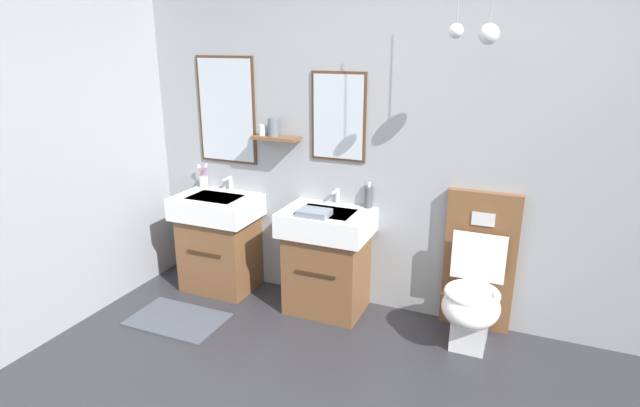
{
  "coord_description": "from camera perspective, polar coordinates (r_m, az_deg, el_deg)",
  "views": [
    {
      "loc": [
        0.58,
        -1.72,
        1.95
      ],
      "look_at": [
        -0.79,
        1.51,
        0.84
      ],
      "focal_mm": 28.74,
      "sensor_mm": 36.0,
      "label": 1
    }
  ],
  "objects": [
    {
      "name": "toothbrush_cup",
      "position": [
        4.37,
        -12.83,
        2.46
      ],
      "size": [
        0.07,
        0.07,
        0.2
      ],
      "color": "silver",
      "rests_on": "vanity_sink_left"
    },
    {
      "name": "vanity_sink_right",
      "position": [
        3.82,
        0.81,
        -6.04
      ],
      "size": [
        0.64,
        0.49,
        0.79
      ],
      "color": "brown",
      "rests_on": "ground"
    },
    {
      "name": "bath_mat",
      "position": [
        3.98,
        -15.6,
        -12.31
      ],
      "size": [
        0.68,
        0.44,
        0.01
      ],
      "primitive_type": "cube",
      "color": "#474C56",
      "rests_on": "ground"
    },
    {
      "name": "tap_on_left_sink",
      "position": [
        4.24,
        -10.09,
        2.41
      ],
      "size": [
        0.03,
        0.13,
        0.11
      ],
      "color": "silver",
      "rests_on": "vanity_sink_left"
    },
    {
      "name": "folded_hand_towel",
      "position": [
        3.57,
        -0.65,
        -1.05
      ],
      "size": [
        0.22,
        0.16,
        0.04
      ],
      "primitive_type": "cube",
      "color": "gray",
      "rests_on": "vanity_sink_right"
    },
    {
      "name": "soap_dispenser",
      "position": [
        3.74,
        5.44,
        0.75
      ],
      "size": [
        0.06,
        0.06,
        0.19
      ],
      "color": "#4C4C51",
      "rests_on": "vanity_sink_right"
    },
    {
      "name": "toilet",
      "position": [
        3.62,
        16.85,
        -9.0
      ],
      "size": [
        0.48,
        0.63,
        1.0
      ],
      "color": "brown",
      "rests_on": "ground"
    },
    {
      "name": "tap_on_right_sink",
      "position": [
        3.83,
        1.86,
        1.01
      ],
      "size": [
        0.03,
        0.13,
        0.11
      ],
      "color": "silver",
      "rests_on": "vanity_sink_right"
    },
    {
      "name": "vanity_sink_left",
      "position": [
        4.24,
        -11.09,
        -3.93
      ],
      "size": [
        0.64,
        0.49,
        0.79
      ],
      "color": "brown",
      "rests_on": "ground"
    },
    {
      "name": "wall_back",
      "position": [
        3.62,
        13.2,
        6.92
      ],
      "size": [
        4.87,
        0.59,
        2.61
      ],
      "color": "#999EA3",
      "rests_on": "ground"
    }
  ]
}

